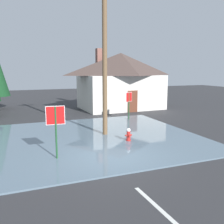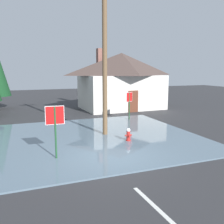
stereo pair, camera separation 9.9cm
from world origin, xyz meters
name	(u,v)px [view 1 (the left image)]	position (x,y,z in m)	size (l,w,h in m)	color
ground_plane	(112,158)	(0.00, 0.00, -0.05)	(80.00, 80.00, 0.10)	#2D2D30
flood_puddle	(90,138)	(-0.12, 3.28, 0.03)	(12.33, 10.51, 0.07)	slate
lane_stop_bar	(146,167)	(0.86, -1.60, 0.00)	(3.40, 0.30, 0.01)	silver
lane_center_stripe	(172,220)	(-0.28, -5.02, 0.00)	(3.92, 0.14, 0.01)	silver
stop_sign_near	(56,121)	(-2.39, 0.56, 1.72)	(0.81, 0.08, 2.39)	#1E4C28
fire_hydrant	(128,135)	(1.68, 1.89, 0.38)	(0.39, 0.33, 0.77)	#AD231E
utility_pole	(105,50)	(0.95, 3.65, 5.00)	(1.60, 0.28, 9.63)	brown
stop_sign_far	(129,100)	(4.18, 7.20, 1.56)	(0.65, 0.37, 2.18)	#1E4C28
house	(121,80)	(5.95, 12.95, 2.86)	(8.48, 5.82, 5.93)	beige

